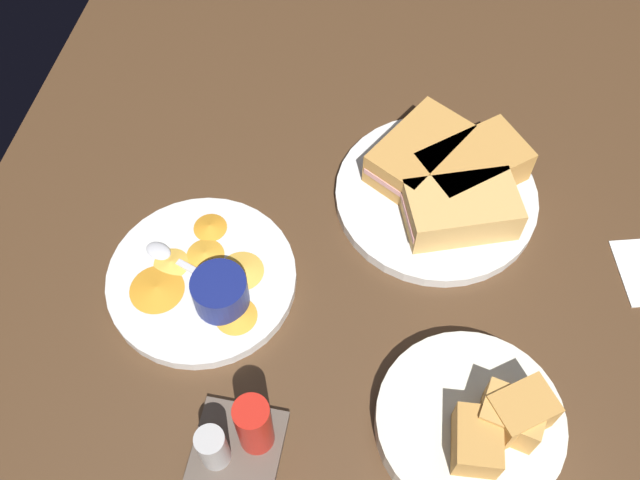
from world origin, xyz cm
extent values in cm
cube|color=#4C331E|center=(0.00, 0.00, -1.50)|extent=(110.00, 110.00, 3.00)
cylinder|color=silver|center=(-1.59, -11.12, 0.80)|extent=(25.25, 25.25, 1.60)
cube|color=tan|center=(-4.55, -7.34, 4.00)|extent=(14.82, 11.60, 4.80)
cube|color=#DB938E|center=(-4.55, -7.34, 4.00)|extent=(14.85, 11.12, 0.80)
cube|color=#C68C42|center=(-5.37, -14.08, 4.00)|extent=(14.84, 14.19, 4.80)
cube|color=#DB938E|center=(-5.37, -14.08, 4.00)|extent=(14.64, 13.89, 0.80)
cube|color=#C68C42|center=(1.37, -14.89, 4.00)|extent=(13.06, 15.06, 4.80)
cube|color=#DB938E|center=(1.37, -14.89, 4.00)|extent=(12.66, 14.98, 0.80)
cylinder|color=#0C144C|center=(1.17, -16.08, 3.76)|extent=(6.44, 6.44, 4.33)
cylinder|color=black|center=(1.17, -16.08, 5.53)|extent=(5.28, 5.28, 0.60)
cube|color=silver|center=(-6.12, -10.03, 1.85)|extent=(4.74, 4.13, 0.40)
ellipsoid|color=silver|center=(-1.88, -13.55, 2.00)|extent=(3.87, 3.74, 0.80)
cylinder|color=silver|center=(23.97, 5.92, 0.80)|extent=(22.05, 22.05, 1.60)
cylinder|color=navy|center=(20.67, 8.67, 3.76)|extent=(6.24, 6.24, 4.31)
cylinder|color=olive|center=(20.67, 8.67, 5.51)|extent=(5.12, 5.12, 0.60)
cube|color=silver|center=(24.50, 5.73, 1.85)|extent=(5.45, 2.58, 0.40)
ellipsoid|color=silver|center=(29.69, 3.91, 2.00)|extent=(3.75, 3.14, 0.80)
cone|color=gold|center=(19.52, 4.46, 1.90)|extent=(5.53, 5.53, 0.60)
cone|color=orange|center=(28.41, 8.65, 1.90)|extent=(7.98, 7.98, 0.60)
cone|color=orange|center=(24.70, -0.65, 1.90)|extent=(5.66, 5.66, 0.60)
cone|color=gold|center=(24.22, 3.18, 1.90)|extent=(5.34, 5.34, 0.60)
cone|color=gold|center=(27.81, 5.07, 1.90)|extent=(4.69, 4.69, 0.60)
cone|color=gold|center=(18.68, 10.19, 1.90)|extent=(5.63, 5.63, 0.60)
cylinder|color=silver|center=(-7.94, 17.42, 1.50)|extent=(19.37, 19.37, 3.00)
cube|color=#C68C42|center=(-12.19, 16.67, 5.45)|extent=(7.44, 7.09, 4.91)
cube|color=#C68C42|center=(-8.30, 20.26, 5.07)|extent=(4.88, 6.34, 4.15)
cube|color=tan|center=(-11.34, 17.24, 5.31)|extent=(6.80, 5.58, 4.61)
cube|color=brown|center=(14.98, 24.11, 0.50)|extent=(9.00, 9.00, 1.00)
cylinder|color=red|center=(13.18, 22.91, 5.25)|extent=(3.60, 3.60, 8.50)
cylinder|color=#B2B2B2|center=(16.78, 25.51, 4.00)|extent=(3.00, 3.00, 6.00)
camera|label=1|loc=(2.78, 42.68, 73.63)|focal=39.95mm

